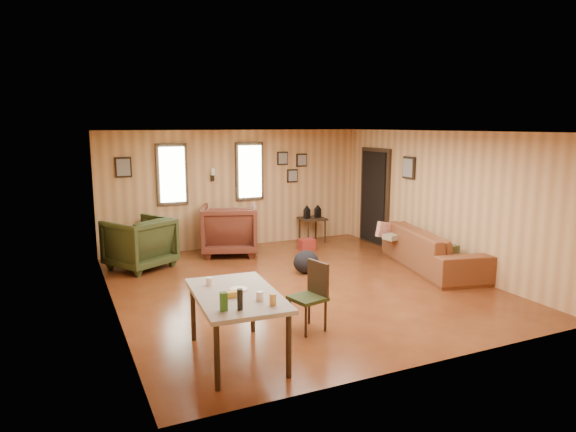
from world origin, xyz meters
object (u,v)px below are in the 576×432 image
recliner_green (140,241)px  side_table (312,217)px  recliner_brown (230,227)px  end_table (152,234)px  sofa (434,242)px  dining_table (237,299)px

recliner_green → side_table: (3.71, 0.57, 0.06)m
recliner_brown → end_table: size_ratio=1.41×
sofa → dining_table: size_ratio=1.62×
recliner_brown → sofa: bearing=159.5°
end_table → sofa: bearing=-34.8°
recliner_green → end_table: recliner_green is taller
sofa → recliner_green: bearing=78.1°
recliner_brown → dining_table: 4.62m
recliner_brown → end_table: bearing=-0.6°
side_table → dining_table: (-3.32, -4.66, 0.11)m
side_table → dining_table: 5.72m
recliner_green → side_table: recliner_green is taller
recliner_green → dining_table: 4.11m
recliner_brown → dining_table: recliner_brown is taller
recliner_brown → side_table: (1.94, 0.26, 0.02)m
sofa → side_table: 2.91m
side_table → end_table: bearing=175.5°
sofa → dining_table: bearing=127.0°
recliner_brown → dining_table: size_ratio=0.72×
end_table → recliner_brown: bearing=-20.4°
dining_table → side_table: bearing=58.5°
sofa → recliner_green: (-4.69, 2.17, 0.02)m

